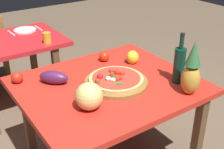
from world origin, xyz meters
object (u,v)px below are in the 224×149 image
Objects in this scene: background_table at (10,52)px; melon at (89,96)px; drinking_glass_juice at (47,38)px; knife_utensil at (38,28)px; bell_pepper at (133,57)px; tomato_at_corner at (104,56)px; wine_bottle at (179,64)px; tomato_by_bottle at (17,78)px; eggplant at (54,77)px; fork_utensil at (11,33)px; pineapple_left at (192,71)px; pizza at (116,79)px; dinner_plate at (25,30)px; display_table at (108,94)px; pizza_board at (116,82)px.

melon is at bearing -88.00° from background_table.
drinking_glass_juice is 0.56× the size of knife_utensil.
bell_pepper is at bearing -78.46° from knife_utensil.
melon is 2.05× the size of tomato_at_corner.
tomato_at_corner reaches higher than knife_utensil.
wine_bottle reaches higher than tomato_by_bottle.
eggplant is 1.18m from fork_utensil.
wine_bottle is 0.98× the size of pineapple_left.
tomato_at_corner is (0.14, 0.35, -0.00)m from pizza.
drinking_glass_juice is at bearing 115.82° from bell_pepper.
wine_bottle reaches higher than tomato_at_corner.
background_table is at bearing 112.26° from pineapple_left.
tomato_at_corner is at bearing -61.59° from background_table.
wine_bottle is at bearing -71.66° from fork_utensil.
drinking_glass_juice is at bearing 51.24° from tomato_by_bottle.
tomato_at_corner is at bearing -76.28° from dinner_plate.
tomato_at_corner is 0.65m from drinking_glass_juice.
drinking_glass_juice is (-0.37, 0.77, 0.00)m from bell_pepper.
dinner_plate is at bearing 83.73° from melon.
display_table is at bearing 135.64° from pizza.
wine_bottle is 3.29× the size of bell_pepper.
tomato_by_bottle and tomato_at_corner have the same top height.
melon reaches higher than tomato_at_corner.
display_table is at bearing -34.46° from eggplant.
tomato_by_bottle is at bearing -107.72° from fork_utensil.
dinner_plate is at bearing 96.16° from drinking_glass_juice.
display_table is at bearing 131.49° from pineapple_left.
fork_utensil is (-0.26, 1.42, -0.01)m from pizza_board.
wine_bottle is at bearing -73.38° from dinner_plate.
eggplant is (-0.65, 0.60, -0.11)m from pineapple_left.
wine_bottle reaches higher than melon.
dinner_plate is 0.14m from knife_utensil.
knife_utensil is (-0.35, 1.63, -0.13)m from wine_bottle.
melon is 0.60m from tomato_by_bottle.
pizza_board reaches higher than display_table.
wine_bottle reaches higher than dinner_plate.
tomato_at_corner is (0.48, 0.11, -0.01)m from eggplant.
display_table is 0.39m from eggplant.
knife_utensil is (-0.30, 1.78, -0.15)m from pineapple_left.
tomato_by_bottle is at bearing -119.77° from knife_utensil.
pizza_board is (0.04, -0.04, 0.10)m from display_table.
tomato_by_bottle is 0.79× the size of drinking_glass_juice.
drinking_glass_juice reaches higher than pizza.
display_table is at bearing -153.58° from bell_pepper.
pineapple_left is 1.60× the size of dinner_plate.
knife_utensil is at bearing 87.73° from display_table.
pizza is at bearing -35.66° from eggplant.
fork_utensil is (0.28, 1.03, -0.04)m from tomato_by_bottle.
drinking_glass_juice reaches higher than tomato_at_corner.
background_table is at bearing 115.94° from wine_bottle.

